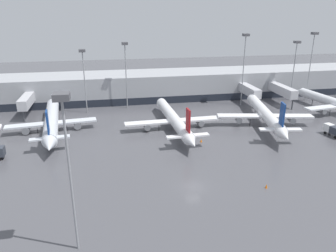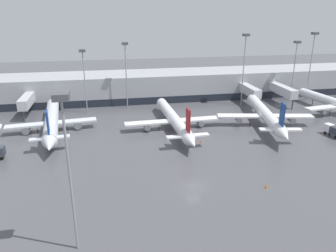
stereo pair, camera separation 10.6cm
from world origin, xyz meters
name	(u,v)px [view 1 (the left image)]	position (x,y,z in m)	size (l,w,h in m)	color
ground_plane	(193,186)	(0.00, 0.00, 0.00)	(320.00, 320.00, 0.00)	#4C4C51
terminal_building	(147,86)	(0.18, 61.81, 4.50)	(160.00, 30.64, 9.00)	#9EA0A5
parked_jet_0	(174,119)	(2.77, 29.81, 2.62)	(25.60, 37.91, 9.16)	white
parked_jet_2	(52,121)	(-28.16, 33.99, 2.70)	(22.44, 39.40, 9.27)	silver
parked_jet_4	(265,114)	(27.25, 27.64, 3.17)	(25.30, 36.99, 9.79)	white
service_truck_2	(334,130)	(40.30, 17.18, 1.57)	(2.62, 5.43, 2.60)	#2D333D
traffic_cone_0	(266,186)	(12.43, -2.97, 0.39)	(0.41, 0.41, 0.78)	orange
traffic_cone_1	(201,140)	(7.23, 19.52, 0.40)	(0.48, 0.48, 0.79)	orange
apron_light_mast_1	(313,49)	(52.96, 48.83, 17.37)	(1.80, 1.80, 22.65)	gray
apron_light_mast_3	(83,63)	(-20.03, 48.82, 14.79)	(1.80, 1.80, 18.81)	gray
apron_light_mast_4	(125,57)	(-7.68, 51.60, 15.81)	(1.80, 1.80, 20.31)	gray
apron_light_mast_5	(65,133)	(-18.89, -12.49, 16.16)	(1.80, 1.80, 20.83)	gray
apron_light_mast_6	(245,51)	(29.10, 48.06, 17.30)	(1.80, 1.80, 22.54)	gray
apron_light_mast_7	(296,54)	(48.22, 50.57, 15.51)	(1.80, 1.80, 19.87)	gray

